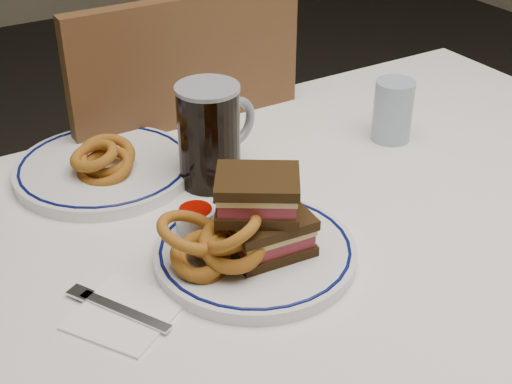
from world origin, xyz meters
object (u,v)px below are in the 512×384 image
main_plate (255,252)px  reuben_sandwich (263,214)px  beer_mug (211,134)px  chair_far (170,186)px  far_plate (104,168)px

main_plate → reuben_sandwich: bearing=-42.6°
beer_mug → chair_far: bearing=78.4°
beer_mug → far_plate: beer_mug is taller
chair_far → reuben_sandwich: chair_far is taller
far_plate → beer_mug: bearing=-38.2°
reuben_sandwich → far_plate: (-0.10, 0.34, -0.06)m
chair_far → main_plate: size_ratio=3.51×
main_plate → beer_mug: size_ratio=1.67×
chair_far → far_plate: size_ratio=3.33×
chair_far → beer_mug: size_ratio=5.85×
far_plate → reuben_sandwich: bearing=-73.4°
reuben_sandwich → beer_mug: size_ratio=0.83×
chair_far → far_plate: (-0.22, -0.23, 0.22)m
reuben_sandwich → beer_mug: bearing=79.5°
far_plate → chair_far: bearing=47.2°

